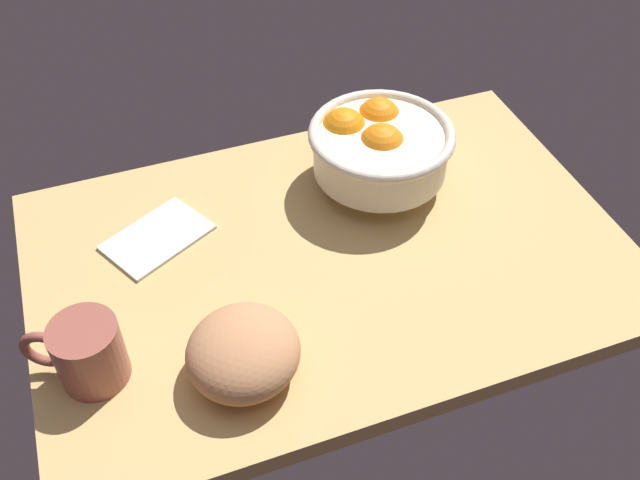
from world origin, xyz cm
name	(u,v)px	position (x,y,z in cm)	size (l,w,h in cm)	color
ground_plane	(330,258)	(0.00, 0.00, -1.50)	(81.71, 54.09, 3.00)	tan
fruit_bowl	(378,145)	(11.78, 11.60, 6.82)	(21.36, 21.36, 11.25)	silver
bread_loaf	(243,352)	(-16.50, -15.23, 3.88)	(13.73, 13.32, 7.77)	tan
napkin_folded	(157,236)	(-22.05, 10.61, 0.50)	(14.13, 9.24, 1.00)	silver
mug	(86,353)	(-33.55, -9.37, 4.31)	(11.75, 8.07, 8.61)	#9A5144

